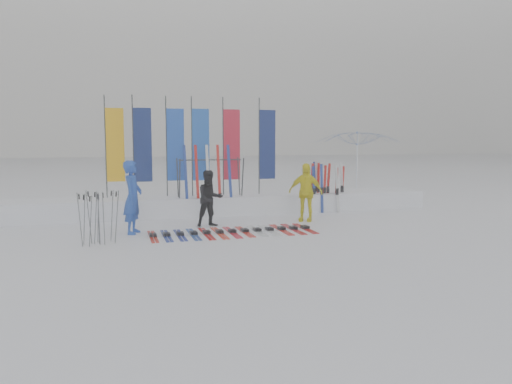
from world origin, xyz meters
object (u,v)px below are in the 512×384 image
object	(u,v)px
person_blue	(133,197)
person_yellow	(305,192)
ski_rack	(210,172)
ski_row	(233,231)
person_black	(210,199)
tent_canopy	(358,165)

from	to	relation	value
person_blue	person_yellow	world-z (taller)	person_blue
ski_rack	person_blue	bearing A→B (deg)	-135.71
ski_row	person_yellow	bearing A→B (deg)	25.63
person_yellow	person_blue	bearing A→B (deg)	-139.81
person_black	tent_canopy	size ratio (longest dim) A/B	0.49
person_yellow	ski_rack	bearing A→B (deg)	177.09
tent_canopy	ski_row	bearing A→B (deg)	-141.85
person_blue	ski_row	bearing A→B (deg)	-84.59
tent_canopy	person_yellow	bearing A→B (deg)	-135.05
person_blue	ski_row	xyz separation A→B (m)	(2.49, -0.61, -0.91)
person_yellow	ski_row	xyz separation A→B (m)	(-2.52, -1.21, -0.83)
person_black	person_yellow	xyz separation A→B (m)	(2.90, 0.12, 0.08)
tent_canopy	ski_rack	distance (m)	6.38
ski_row	ski_rack	world-z (taller)	ski_rack
tent_canopy	ski_rack	bearing A→B (deg)	-163.84
person_blue	tent_canopy	bearing A→B (deg)	-44.83
person_blue	person_yellow	distance (m)	5.05
tent_canopy	ski_row	size ratio (longest dim) A/B	0.75
tent_canopy	ski_row	xyz separation A→B (m)	(-6.14, -4.83, -1.40)
person_yellow	ski_rack	xyz separation A→B (m)	(-2.51, 1.84, 0.52)
person_black	tent_canopy	distance (m)	7.55
person_yellow	ski_rack	size ratio (longest dim) A/B	0.85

